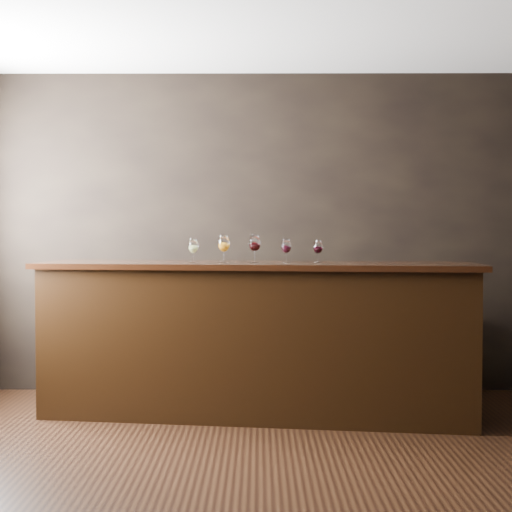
{
  "coord_description": "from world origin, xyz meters",
  "views": [
    {
      "loc": [
        0.05,
        -4.05,
        1.41
      ],
      "look_at": [
        0.03,
        1.38,
        1.22
      ],
      "focal_mm": 50.0,
      "sensor_mm": 36.0,
      "label": 1
    }
  ],
  "objects_px": {
    "bar_counter": "(256,342)",
    "glass_red_c": "(318,247)",
    "back_bar_shelf": "(315,351)",
    "glass_amber": "(224,244)",
    "glass_white": "(193,247)",
    "glass_red_a": "(255,244)",
    "glass_red_b": "(286,247)"
  },
  "relations": [
    {
      "from": "back_bar_shelf",
      "to": "glass_red_a",
      "type": "relative_size",
      "value": 10.06
    },
    {
      "from": "bar_counter",
      "to": "back_bar_shelf",
      "type": "relative_size",
      "value": 1.52
    },
    {
      "from": "back_bar_shelf",
      "to": "glass_red_b",
      "type": "relative_size",
      "value": 11.84
    },
    {
      "from": "back_bar_shelf",
      "to": "glass_red_a",
      "type": "bearing_deg",
      "value": -128.49
    },
    {
      "from": "glass_red_a",
      "to": "glass_red_b",
      "type": "bearing_deg",
      "value": 0.95
    },
    {
      "from": "back_bar_shelf",
      "to": "glass_red_b",
      "type": "distance_m",
      "value": 1.15
    },
    {
      "from": "glass_amber",
      "to": "glass_red_b",
      "type": "relative_size",
      "value": 1.16
    },
    {
      "from": "glass_amber",
      "to": "glass_red_a",
      "type": "relative_size",
      "value": 0.98
    },
    {
      "from": "glass_red_c",
      "to": "back_bar_shelf",
      "type": "bearing_deg",
      "value": 87.01
    },
    {
      "from": "glass_red_a",
      "to": "glass_red_b",
      "type": "xyz_separation_m",
      "value": [
        0.24,
        0.0,
        -0.02
      ]
    },
    {
      "from": "bar_counter",
      "to": "back_bar_shelf",
      "type": "distance_m",
      "value": 0.85
    },
    {
      "from": "back_bar_shelf",
      "to": "glass_white",
      "type": "xyz_separation_m",
      "value": [
        -0.99,
        -0.62,
        0.91
      ]
    },
    {
      "from": "bar_counter",
      "to": "glass_red_b",
      "type": "xyz_separation_m",
      "value": [
        0.23,
        0.01,
        0.73
      ]
    },
    {
      "from": "glass_amber",
      "to": "glass_red_a",
      "type": "xyz_separation_m",
      "value": [
        0.24,
        0.01,
        0.0
      ]
    },
    {
      "from": "bar_counter",
      "to": "glass_red_c",
      "type": "height_order",
      "value": "glass_red_c"
    },
    {
      "from": "glass_amber",
      "to": "glass_red_b",
      "type": "xyz_separation_m",
      "value": [
        0.48,
        0.01,
        -0.02
      ]
    },
    {
      "from": "glass_amber",
      "to": "glass_red_c",
      "type": "distance_m",
      "value": 0.72
    },
    {
      "from": "back_bar_shelf",
      "to": "glass_red_a",
      "type": "xyz_separation_m",
      "value": [
        -0.52,
        -0.65,
        0.93
      ]
    },
    {
      "from": "glass_white",
      "to": "glass_red_a",
      "type": "bearing_deg",
      "value": -3.94
    },
    {
      "from": "glass_red_b",
      "to": "back_bar_shelf",
      "type": "bearing_deg",
      "value": 66.87
    },
    {
      "from": "back_bar_shelf",
      "to": "glass_red_c",
      "type": "relative_size",
      "value": 12.38
    },
    {
      "from": "glass_red_a",
      "to": "glass_red_c",
      "type": "height_order",
      "value": "glass_red_a"
    },
    {
      "from": "bar_counter",
      "to": "back_bar_shelf",
      "type": "xyz_separation_m",
      "value": [
        0.51,
        0.65,
        -0.18
      ]
    },
    {
      "from": "glass_amber",
      "to": "glass_red_a",
      "type": "bearing_deg",
      "value": 1.93
    },
    {
      "from": "back_bar_shelf",
      "to": "glass_amber",
      "type": "relative_size",
      "value": 10.22
    },
    {
      "from": "glass_white",
      "to": "glass_red_a",
      "type": "relative_size",
      "value": 0.85
    },
    {
      "from": "back_bar_shelf",
      "to": "glass_white",
      "type": "height_order",
      "value": "glass_white"
    },
    {
      "from": "bar_counter",
      "to": "glass_white",
      "type": "distance_m",
      "value": 0.87
    },
    {
      "from": "glass_red_b",
      "to": "glass_red_c",
      "type": "xyz_separation_m",
      "value": [
        0.24,
        -0.01,
        -0.01
      ]
    },
    {
      "from": "back_bar_shelf",
      "to": "glass_amber",
      "type": "xyz_separation_m",
      "value": [
        -0.75,
        -0.66,
        0.93
      ]
    },
    {
      "from": "glass_red_a",
      "to": "glass_red_c",
      "type": "distance_m",
      "value": 0.48
    },
    {
      "from": "glass_amber",
      "to": "glass_red_c",
      "type": "xyz_separation_m",
      "value": [
        0.72,
        -0.0,
        -0.02
      ]
    }
  ]
}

